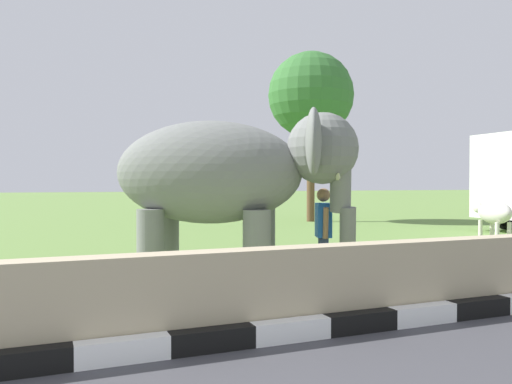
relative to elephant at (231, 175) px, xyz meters
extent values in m
cube|color=black|center=(-3.06, -2.97, -1.76)|extent=(0.90, 0.20, 0.24)
cube|color=white|center=(-2.16, -2.97, -1.76)|extent=(0.90, 0.20, 0.24)
cube|color=black|center=(-1.26, -2.97, -1.76)|extent=(0.90, 0.20, 0.24)
cube|color=white|center=(-0.36, -2.97, -1.76)|extent=(0.90, 0.20, 0.24)
cube|color=black|center=(0.54, -2.97, -1.76)|extent=(0.90, 0.20, 0.24)
cube|color=white|center=(1.44, -2.97, -1.76)|extent=(0.90, 0.20, 0.24)
cube|color=black|center=(2.34, -2.97, -1.76)|extent=(0.90, 0.20, 0.24)
cube|color=tan|center=(-1.16, -2.67, -1.38)|extent=(28.00, 0.36, 1.00)
cylinder|color=slate|center=(0.64, 0.16, -1.21)|extent=(0.44, 0.44, 1.33)
cylinder|color=slate|center=(0.21, -0.63, -1.21)|extent=(0.44, 0.44, 1.33)
cylinder|color=slate|center=(-0.85, 0.98, -1.21)|extent=(0.44, 0.44, 1.33)
cylinder|color=slate|center=(-1.28, 0.19, -1.21)|extent=(0.44, 0.44, 1.33)
ellipsoid|color=slate|center=(-0.32, 0.17, 0.04)|extent=(3.49, 2.89, 1.70)
sphere|color=slate|center=(1.32, -0.72, 0.43)|extent=(1.16, 1.16, 1.16)
ellipsoid|color=#D84C8C|center=(1.58, -0.86, 0.58)|extent=(0.62, 0.73, 0.44)
ellipsoid|color=slate|center=(1.57, 0.03, 0.48)|extent=(0.64, 0.91, 1.00)
ellipsoid|color=slate|center=(0.82, -1.34, 0.48)|extent=(0.64, 0.91, 1.00)
cylinder|color=slate|center=(1.58, -0.86, -0.12)|extent=(0.54, 0.60, 1.00)
cylinder|color=slate|center=(1.68, -0.91, -0.92)|extent=(0.39, 0.42, 0.82)
cone|color=beige|center=(1.66, -0.58, -0.02)|extent=(0.39, 0.56, 0.22)
cone|color=beige|center=(1.39, -1.08, -0.02)|extent=(0.39, 0.56, 0.22)
cylinder|color=navy|center=(1.61, -0.22, -1.47)|extent=(0.15, 0.15, 0.82)
cylinder|color=navy|center=(1.54, -0.40, -1.47)|extent=(0.15, 0.15, 0.82)
cube|color=#1E59B2|center=(1.57, -0.31, -0.77)|extent=(0.37, 0.46, 0.58)
cylinder|color=#9E7251|center=(1.67, -0.07, -0.80)|extent=(0.13, 0.16, 0.53)
cylinder|color=#9E7251|center=(1.48, -0.55, -0.80)|extent=(0.14, 0.19, 0.53)
sphere|color=#9E7251|center=(1.57, -0.31, -0.34)|extent=(0.23, 0.23, 0.23)
cylinder|color=black|center=(13.40, 6.48, -1.38)|extent=(1.01, 0.33, 1.00)
cylinder|color=beige|center=(9.21, 3.68, -1.55)|extent=(0.12, 0.12, 0.65)
cylinder|color=beige|center=(9.55, 3.57, -1.55)|extent=(0.12, 0.12, 0.65)
cylinder|color=beige|center=(8.95, 2.82, -1.55)|extent=(0.12, 0.12, 0.65)
cylinder|color=beige|center=(9.29, 2.71, -1.55)|extent=(0.12, 0.12, 0.65)
ellipsoid|color=beige|center=(9.25, 3.19, -0.98)|extent=(1.01, 1.61, 0.66)
ellipsoid|color=beige|center=(9.52, 4.08, -0.88)|extent=(0.37, 0.46, 0.32)
cylinder|color=brown|center=(8.50, 12.97, 0.48)|extent=(0.36, 0.36, 4.72)
sphere|color=#31692E|center=(8.50, 12.97, 3.92)|extent=(3.92, 3.92, 3.92)
camera|label=1|loc=(-2.86, -8.06, -0.14)|focal=36.39mm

